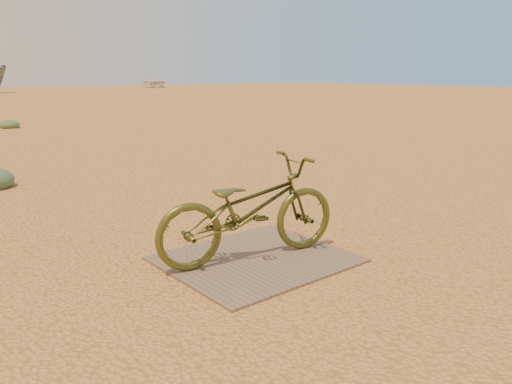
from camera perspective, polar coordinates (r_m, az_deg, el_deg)
ground at (r=4.84m, az=-0.54°, el=-5.60°), size 120.00×120.00×0.00m
plywood_board at (r=4.35m, az=-0.00°, el=-7.68°), size 1.50×1.31×0.02m
bicycle at (r=4.21m, az=-0.78°, el=-1.97°), size 1.74×0.88×0.88m
boat_far_right at (r=59.29m, az=-11.62°, el=12.17°), size 6.28×6.76×1.14m
kale_b at (r=16.58m, az=-26.30°, el=6.58°), size 0.56×0.56×0.31m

